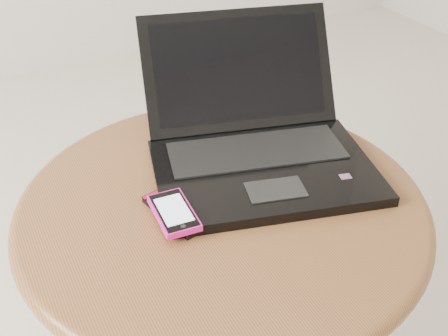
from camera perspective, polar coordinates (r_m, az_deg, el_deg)
table at (r=1.00m, az=-0.17°, el=-8.32°), size 0.69×0.69×0.55m
laptop at (r=1.00m, az=3.32°, el=2.89°), size 0.46×0.47×0.21m
phone_black at (r=0.90m, az=-4.51°, el=-4.25°), size 0.09×0.14×0.01m
phone_pink at (r=0.87m, az=-5.15°, el=-4.57°), size 0.06×0.11×0.01m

